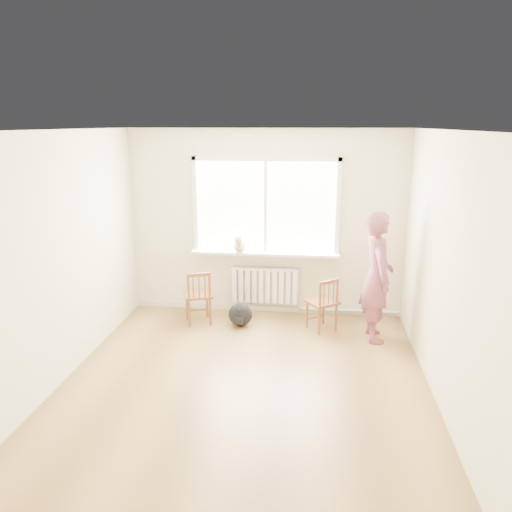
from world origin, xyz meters
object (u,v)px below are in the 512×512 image
(chair_right, at_px, (324,304))
(cat, at_px, (240,245))
(chair_left, at_px, (198,297))
(backpack, at_px, (240,315))
(person, at_px, (377,277))

(chair_right, xyz_separation_m, cat, (-1.22, 0.46, 0.69))
(chair_left, xyz_separation_m, chair_right, (1.75, -0.04, -0.01))
(backpack, bearing_deg, chair_left, 178.53)
(person, bearing_deg, chair_left, 77.65)
(cat, bearing_deg, chair_left, -140.79)
(backpack, bearing_deg, cat, 98.02)
(chair_left, bearing_deg, chair_right, 157.87)
(cat, bearing_deg, person, -17.62)
(cat, bearing_deg, chair_right, -19.66)
(chair_left, distance_m, cat, 0.96)
(chair_right, bearing_deg, cat, -57.02)
(person, xyz_separation_m, cat, (-1.88, 0.63, 0.22))
(chair_left, height_order, person, person)
(chair_left, xyz_separation_m, cat, (0.53, 0.42, 0.68))
(person, relative_size, cat, 3.82)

